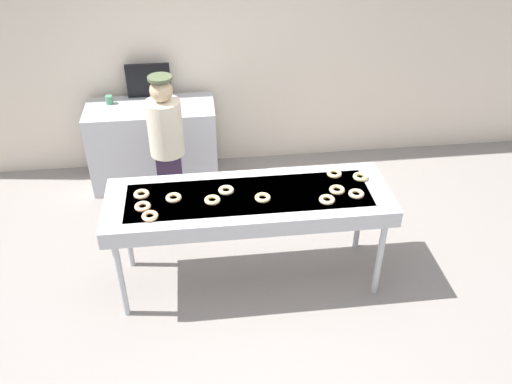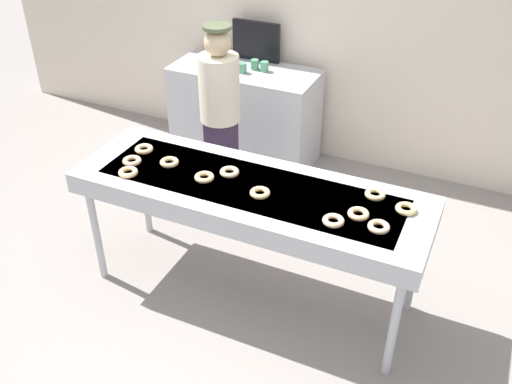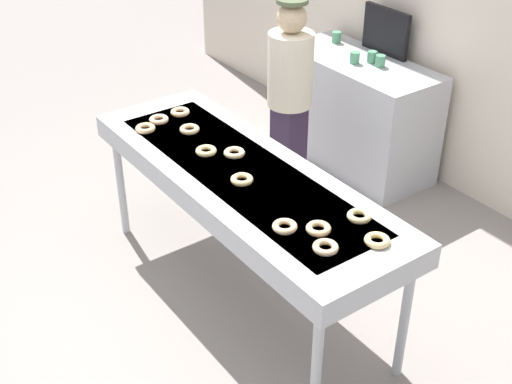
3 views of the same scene
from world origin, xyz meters
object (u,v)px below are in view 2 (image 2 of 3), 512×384
at_px(plain_donut_3, 229,172).
at_px(plain_donut_6, 406,209).
at_px(plain_donut_4, 358,214).
at_px(plain_donut_11, 132,161).
at_px(worker_baker, 220,112).
at_px(paper_cup_0, 264,67).
at_px(plain_donut_10, 375,194).
at_px(paper_cup_1, 255,64).
at_px(plain_donut_8, 144,149).
at_px(menu_display, 256,41).
at_px(plain_donut_1, 379,227).
at_px(prep_counter, 245,115).
at_px(paper_cup_2, 210,54).
at_px(plain_donut_0, 204,177).
at_px(plain_donut_9, 169,162).
at_px(plain_donut_5, 333,221).
at_px(plain_donut_7, 128,172).
at_px(paper_cup_3, 242,68).
at_px(plain_donut_2, 260,193).
at_px(fryer_conveyor, 250,195).

distance_m(plain_donut_3, plain_donut_6, 1.19).
bearing_deg(plain_donut_4, plain_donut_11, -178.37).
bearing_deg(worker_baker, paper_cup_0, -75.34).
bearing_deg(plain_donut_10, paper_cup_1, 134.44).
distance_m(plain_donut_8, menu_display, 1.99).
height_order(plain_donut_1, plain_donut_8, same).
height_order(prep_counter, paper_cup_2, paper_cup_2).
distance_m(plain_donut_8, prep_counter, 1.78).
distance_m(plain_donut_10, plain_donut_11, 1.69).
distance_m(plain_donut_11, worker_baker, 1.01).
distance_m(plain_donut_0, plain_donut_9, 0.33).
distance_m(plain_donut_0, plain_donut_5, 0.95).
height_order(plain_donut_3, plain_donut_4, same).
height_order(plain_donut_4, plain_donut_7, same).
relative_size(plain_donut_0, plain_donut_3, 1.00).
xyz_separation_m(plain_donut_6, plain_donut_11, (-1.88, -0.22, 0.00)).
relative_size(plain_donut_0, paper_cup_3, 1.41).
bearing_deg(plain_donut_10, plain_donut_2, -156.67).
distance_m(plain_donut_6, menu_display, 2.73).
bearing_deg(plain_donut_9, menu_display, 97.66).
xyz_separation_m(plain_donut_4, plain_donut_9, (-1.38, 0.05, 0.00)).
distance_m(plain_donut_1, paper_cup_3, 2.56).
xyz_separation_m(fryer_conveyor, menu_display, (-0.91, 2.08, 0.28)).
distance_m(plain_donut_1, plain_donut_7, 1.71).
bearing_deg(worker_baker, fryer_conveyor, 141.27).
xyz_separation_m(plain_donut_3, worker_baker, (-0.51, 0.84, -0.02)).
xyz_separation_m(plain_donut_8, worker_baker, (0.20, 0.81, -0.02)).
distance_m(plain_donut_4, paper_cup_0, 2.38).
xyz_separation_m(plain_donut_5, paper_cup_3, (-1.52, 1.89, 0.04)).
height_order(plain_donut_9, plain_donut_10, same).
height_order(plain_donut_5, plain_donut_9, same).
bearing_deg(plain_donut_0, plain_donut_11, -177.71).
bearing_deg(plain_donut_6, plain_donut_2, -166.52).
bearing_deg(fryer_conveyor, plain_donut_9, 178.95).
height_order(worker_baker, menu_display, worker_baker).
bearing_deg(plain_donut_11, plain_donut_10, 10.19).
relative_size(fryer_conveyor, paper_cup_2, 25.72).
bearing_deg(plain_donut_8, paper_cup_2, 103.74).
height_order(plain_donut_3, paper_cup_1, paper_cup_1).
xyz_separation_m(plain_donut_8, plain_donut_9, (0.27, -0.08, 0.00)).
bearing_deg(fryer_conveyor, plain_donut_11, -174.64).
distance_m(plain_donut_10, prep_counter, 2.38).
height_order(plain_donut_11, paper_cup_0, paper_cup_0).
relative_size(plain_donut_2, plain_donut_3, 1.00).
xyz_separation_m(plain_donut_1, menu_display, (-1.80, 2.19, 0.18)).
bearing_deg(plain_donut_5, menu_display, 124.41).
bearing_deg(plain_donut_1, paper_cup_1, 131.06).
relative_size(plain_donut_4, prep_counter, 0.09).
height_order(plain_donut_6, prep_counter, plain_donut_6).
distance_m(plain_donut_7, worker_baker, 1.14).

